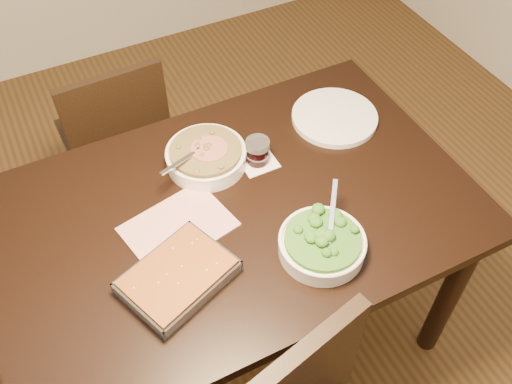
{
  "coord_description": "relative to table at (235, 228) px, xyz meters",
  "views": [
    {
      "loc": [
        -0.41,
        -0.97,
        2.03
      ],
      "look_at": [
        0.07,
        -0.01,
        0.8
      ],
      "focal_mm": 40.0,
      "sensor_mm": 36.0,
      "label": 1
    }
  ],
  "objects": [
    {
      "name": "chair_far",
      "position": [
        -0.16,
        0.77,
        -0.19
      ],
      "size": [
        0.4,
        0.4,
        0.83
      ],
      "rotation": [
        0.0,
        0.0,
        3.18
      ],
      "color": "black",
      "rests_on": "ground"
    },
    {
      "name": "broccoli_bowl",
      "position": [
        0.15,
        -0.25,
        0.13
      ],
      "size": [
        0.24,
        0.25,
        0.09
      ],
      "color": "white",
      "rests_on": "table"
    },
    {
      "name": "wine_tumbler",
      "position": [
        0.15,
        0.14,
        0.14
      ],
      "size": [
        0.07,
        0.07,
        0.08
      ],
      "color": "black",
      "rests_on": "coaster"
    },
    {
      "name": "table",
      "position": [
        0.0,
        0.0,
        0.0
      ],
      "size": [
        1.4,
        0.9,
        0.75
      ],
      "color": "black",
      "rests_on": "ground"
    },
    {
      "name": "baking_dish",
      "position": [
        -0.24,
        -0.16,
        0.12
      ],
      "size": [
        0.33,
        0.29,
        0.05
      ],
      "rotation": [
        0.0,
        0.0,
        0.37
      ],
      "color": "silver",
      "rests_on": "table"
    },
    {
      "name": "magazine_a",
      "position": [
        -0.17,
        0.01,
        0.1
      ],
      "size": [
        0.33,
        0.27,
        0.01
      ],
      "primitive_type": "cube",
      "rotation": [
        0.0,
        0.0,
        0.21
      ],
      "color": "#B7343F",
      "rests_on": "table"
    },
    {
      "name": "coaster",
      "position": [
        0.15,
        0.14,
        0.1
      ],
      "size": [
        0.11,
        0.11,
        0.0
      ],
      "primitive_type": "cube",
      "color": "white",
      "rests_on": "table"
    },
    {
      "name": "ground",
      "position": [
        0.0,
        0.0,
        -0.65
      ],
      "size": [
        4.0,
        4.0,
        0.0
      ],
      "primitive_type": "plane",
      "color": "#452A13",
      "rests_on": "ground"
    },
    {
      "name": "dinner_plate",
      "position": [
        0.47,
        0.19,
        0.1
      ],
      "size": [
        0.29,
        0.29,
        0.02
      ],
      "primitive_type": "cylinder",
      "color": "white",
      "rests_on": "table"
    },
    {
      "name": "stew_bowl",
      "position": [
        0.0,
        0.2,
        0.13
      ],
      "size": [
        0.26,
        0.25,
        0.09
      ],
      "color": "white",
      "rests_on": "table"
    }
  ]
}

